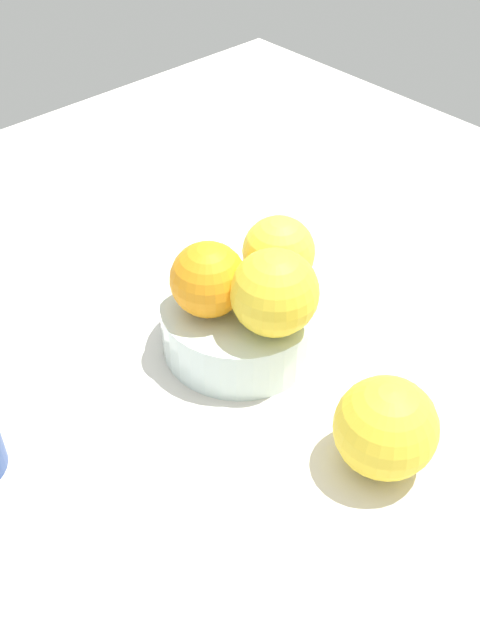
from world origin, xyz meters
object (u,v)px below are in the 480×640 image
object	(u,v)px
orange_in_bowl_1	(208,280)
orange_loose_0	(386,428)
fruit_bowl	(240,325)
orange_in_bowl_2	(280,253)
orange_in_bowl_0	(278,290)

from	to	relation	value
orange_in_bowl_1	orange_loose_0	size ratio (longest dim) A/B	0.82
fruit_bowl	orange_loose_0	xyz separation A→B (cm)	(-0.96, -17.95, 1.67)
fruit_bowl	orange_in_bowl_2	bearing A→B (deg)	-1.82
fruit_bowl	orange_in_bowl_1	world-z (taller)	orange_in_bowl_1
orange_in_bowl_1	orange_in_bowl_2	distance (cm)	7.58
orange_in_bowl_0	orange_in_bowl_1	world-z (taller)	orange_in_bowl_0
fruit_bowl	orange_in_bowl_0	size ratio (longest dim) A/B	1.91
fruit_bowl	orange_in_bowl_1	bearing A→B (deg)	154.73
orange_in_bowl_0	orange_in_bowl_2	size ratio (longest dim) A/B	1.14
orange_in_bowl_0	orange_in_bowl_1	xyz separation A→B (cm)	(-3.07, 5.57, -0.43)
orange_in_bowl_1	orange_in_bowl_2	bearing A→B (deg)	-10.63
orange_in_bowl_2	orange_loose_0	world-z (taller)	orange_in_bowl_2
orange_in_bowl_0	orange_in_bowl_1	size ratio (longest dim) A/B	1.13
orange_loose_0	orange_in_bowl_2	bearing A→B (deg)	72.01
fruit_bowl	orange_in_bowl_0	xyz separation A→B (cm)	(0.44, -4.33, 6.59)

